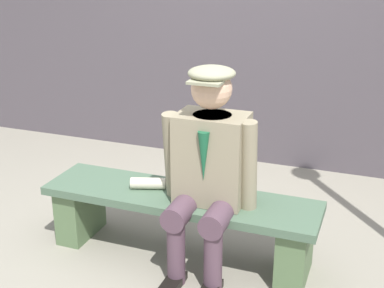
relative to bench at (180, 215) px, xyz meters
name	(u,v)px	position (x,y,z in m)	size (l,w,h in m)	color
ground_plane	(180,254)	(0.00, 0.00, -0.29)	(30.00, 30.00, 0.00)	gray
bench	(180,215)	(0.00, 0.00, 0.00)	(1.78, 0.45, 0.44)	#48614C
seated_man	(208,164)	(-0.21, 0.06, 0.41)	(0.59, 0.62, 1.28)	gray
rolled_magazine	(148,183)	(0.22, -0.01, 0.18)	(0.07, 0.07, 0.23)	beige
stadium_wall	(256,66)	(0.00, -1.90, 0.60)	(12.00, 0.24, 1.78)	#4C454B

